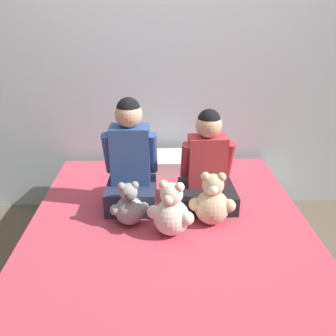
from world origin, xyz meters
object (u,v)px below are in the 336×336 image
Objects in this scene: child_on_right at (207,169)px; pillow_at_headboard at (165,162)px; bed at (169,256)px; child_on_left at (131,163)px; teddy_bear_held_by_left_child at (129,206)px; teddy_bear_held_by_right_child at (212,202)px; teddy_bear_between_children at (171,212)px.

pillow_at_headboard is (-0.24, 0.53, -0.18)m from child_on_right.
bed is 3.20× the size of child_on_right.
teddy_bear_held_by_left_child is (-0.00, -0.23, -0.17)m from child_on_left.
teddy_bear_held_by_left_child is 0.47m from teddy_bear_held_by_right_child.
teddy_bear_held_by_left_child reaches higher than bed.
child_on_right is at bearing 76.45° from teddy_bear_between_children.
child_on_right is 1.91× the size of teddy_bear_held_by_right_child.
teddy_bear_held_by_left_child is 0.84× the size of teddy_bear_between_children.
child_on_right reaches higher than teddy_bear_held_by_right_child.
child_on_right is at bearing 45.60° from bed.
bed is 0.37m from teddy_bear_between_children.
teddy_bear_held_by_right_child reaches higher than teddy_bear_held_by_left_child.
child_on_right is 0.54m from teddy_bear_held_by_left_child.
child_on_right reaches higher than pillow_at_headboard.
teddy_bear_between_children reaches higher than teddy_bear_held_by_left_child.
teddy_bear_held_by_left_child is (-0.23, 0.02, 0.34)m from bed.
child_on_left is 0.28m from teddy_bear_held_by_left_child.
bed is 7.33× the size of teddy_bear_held_by_left_child.
child_on_right reaches higher than teddy_bear_between_children.
pillow_at_headboard is at bearing 65.70° from teddy_bear_held_by_left_child.
teddy_bear_held_by_left_child is at bearing -106.53° from pillow_at_headboard.
teddy_bear_between_children is at bearing -53.60° from child_on_left.
teddy_bear_held_by_left_child is at bearing 174.47° from bed.
teddy_bear_between_children is 0.87m from pillow_at_headboard.
child_on_right is 1.34× the size of pillow_at_headboard.
child_on_left is 1.50× the size of pillow_at_headboard.
child_on_left is at bearing -112.96° from pillow_at_headboard.
teddy_bear_held_by_right_child reaches higher than pillow_at_headboard.
teddy_bear_held_by_right_child is 0.81m from pillow_at_headboard.
bed is 6.11× the size of teddy_bear_held_by_right_child.
child_on_right is at bearing 18.11° from teddy_bear_held_by_left_child.
child_on_left is at bearing 82.11° from teddy_bear_held_by_left_child.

